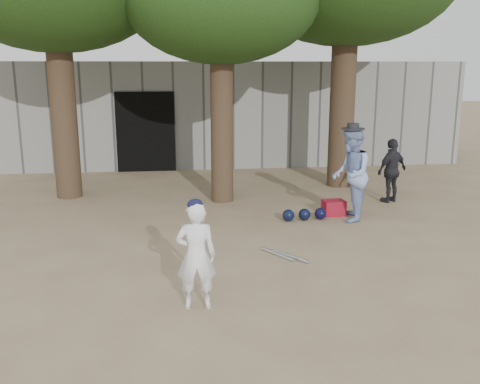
{
  "coord_description": "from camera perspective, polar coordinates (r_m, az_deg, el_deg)",
  "views": [
    {
      "loc": [
        -0.39,
        -7.13,
        2.9
      ],
      "look_at": [
        0.6,
        1.0,
        0.95
      ],
      "focal_mm": 40.0,
      "sensor_mm": 36.0,
      "label": 1
    }
  ],
  "objects": [
    {
      "name": "back_building",
      "position": [
        17.52,
        -5.7,
        8.74
      ],
      "size": [
        16.0,
        5.24,
        3.0
      ],
      "color": "gray",
      "rests_on": "ground"
    },
    {
      "name": "boy_player",
      "position": [
        6.48,
        -4.7,
        -6.79
      ],
      "size": [
        0.5,
        0.34,
        1.33
      ],
      "primitive_type": "imported",
      "rotation": [
        0.0,
        0.0,
        3.1
      ],
      "color": "white",
      "rests_on": "ground"
    },
    {
      "name": "red_bag",
      "position": [
        10.73,
        9.96,
        -1.66
      ],
      "size": [
        0.44,
        0.35,
        0.3
      ],
      "primitive_type": "cube",
      "rotation": [
        0.0,
        0.0,
        0.07
      ],
      "color": "#A3152D",
      "rests_on": "ground"
    },
    {
      "name": "ground",
      "position": [
        7.71,
        -3.58,
        -8.74
      ],
      "size": [
        70.0,
        70.0,
        0.0
      ],
      "primitive_type": "plane",
      "color": "#937C5E",
      "rests_on": "ground"
    },
    {
      "name": "spectator_blue",
      "position": [
        10.28,
        11.73,
        1.85
      ],
      "size": [
        0.87,
        1.01,
        1.78
      ],
      "primitive_type": "imported",
      "rotation": [
        0.0,
        0.0,
        4.46
      ],
      "color": "#93ABE3",
      "rests_on": "ground"
    },
    {
      "name": "helmet_row",
      "position": [
        10.3,
        6.89,
        -2.39
      ],
      "size": [
        0.87,
        0.27,
        0.23
      ],
      "color": "black",
      "rests_on": "ground"
    },
    {
      "name": "spectator_dark",
      "position": [
        11.94,
        15.89,
        2.21
      ],
      "size": [
        0.88,
        0.66,
        1.38
      ],
      "primitive_type": "imported",
      "rotation": [
        0.0,
        0.0,
        3.6
      ],
      "color": "black",
      "rests_on": "ground"
    },
    {
      "name": "bat_pile",
      "position": [
        8.37,
        4.74,
        -6.74
      ],
      "size": [
        0.63,
        0.74,
        0.06
      ],
      "color": "silver",
      "rests_on": "ground"
    }
  ]
}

